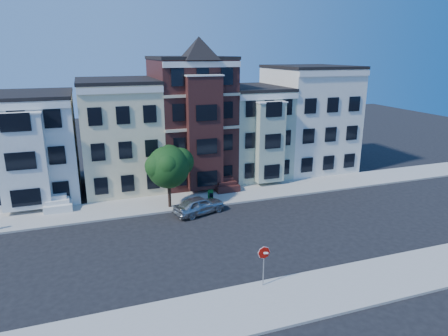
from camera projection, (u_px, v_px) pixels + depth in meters
name	position (u px, v px, depth m)	size (l,w,h in m)	color
ground	(244.00, 236.00, 28.64)	(120.00, 120.00, 0.00)	black
far_sidewalk	(211.00, 198.00, 35.87)	(60.00, 4.00, 0.15)	#9E9B93
near_sidewalk	(300.00, 296.00, 21.37)	(60.00, 4.00, 0.15)	#9E9B93
house_white	(29.00, 147.00, 35.76)	(8.00, 9.00, 9.00)	silver
house_yellow	(120.00, 135.00, 38.16)	(7.00, 9.00, 10.00)	beige
house_brown	(191.00, 121.00, 40.10)	(7.00, 9.00, 12.00)	#391816
house_green	(250.00, 132.00, 42.59)	(6.00, 9.00, 9.00)	#A8B69B
house_cream	(308.00, 119.00, 44.53)	(8.00, 9.00, 11.00)	silver
street_tree	(168.00, 170.00, 32.72)	(5.54, 5.54, 6.45)	#1B4717
parked_car	(199.00, 205.00, 32.34)	(1.73, 4.29, 1.46)	#B1B4B8
newspaper_box	(211.00, 196.00, 34.60)	(0.47, 0.41, 1.04)	#0F5922
stop_sign	(264.00, 264.00, 21.92)	(0.74, 0.10, 2.68)	#A40A03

